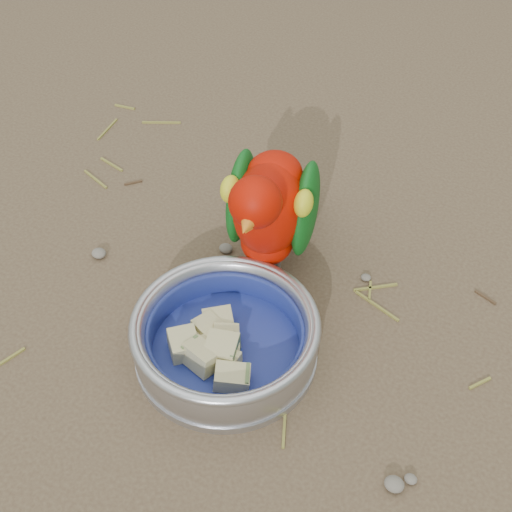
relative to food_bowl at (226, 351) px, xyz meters
The scene contains 6 objects.
ground 0.05m from the food_bowl, 138.18° to the right, with size 60.00×60.00×0.00m, color brown.
food_bowl is the anchor object (origin of this frame).
bowl_wall 0.03m from the food_bowl, ahead, with size 0.21×0.21×0.04m, color #B2B2BA, non-canonical shape.
fruit_wedges 0.02m from the food_bowl, 90.00° to the right, with size 0.13×0.13×0.03m, color #C3B87E, non-canonical shape.
lory_parrot 0.17m from the food_bowl, 97.86° to the left, with size 0.11×0.23×0.19m, color #B30F01, non-canonical shape.
ground_debris 0.07m from the food_bowl, behind, with size 0.90×0.80×0.01m, color olive, non-canonical shape.
Camera 1 is at (0.32, -0.40, 0.67)m, focal length 50.00 mm.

